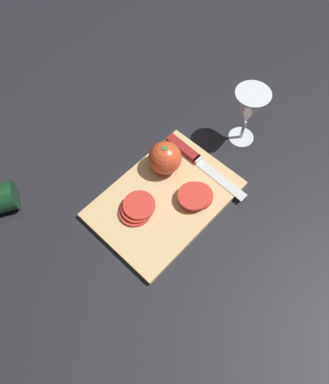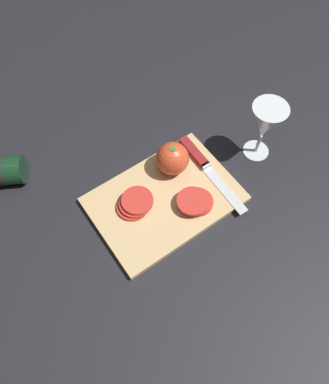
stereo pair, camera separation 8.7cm
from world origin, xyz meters
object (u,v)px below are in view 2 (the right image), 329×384
object	(u,v)px
knife	(200,159)
tomato_slice_stack_near	(135,203)
wine_glass	(265,124)
tomato_slice_stack_far	(195,201)
whole_tomato	(172,159)

from	to	relation	value
knife	tomato_slice_stack_near	bearing A→B (deg)	-84.46
wine_glass	tomato_slice_stack_far	distance (m)	0.26
wine_glass	whole_tomato	bearing A→B (deg)	-19.34
wine_glass	knife	size ratio (longest dim) A/B	0.65
whole_tomato	tomato_slice_stack_far	distance (m)	0.12
knife	tomato_slice_stack_far	distance (m)	0.13
tomato_slice_stack_near	tomato_slice_stack_far	world-z (taller)	same
whole_tomato	knife	bearing A→B (deg)	161.91
whole_tomato	tomato_slice_stack_near	size ratio (longest dim) A/B	0.92
whole_tomato	tomato_slice_stack_near	distance (m)	0.15
tomato_slice_stack_near	tomato_slice_stack_far	size ratio (longest dim) A/B	1.00
whole_tomato	tomato_slice_stack_far	world-z (taller)	whole_tomato
whole_tomato	tomato_slice_stack_near	world-z (taller)	whole_tomato
knife	tomato_slice_stack_near	xyz separation A→B (m)	(0.21, 0.01, 0.01)
whole_tomato	knife	size ratio (longest dim) A/B	0.32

